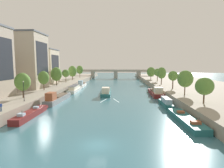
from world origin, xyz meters
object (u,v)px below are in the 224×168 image
moored_boat_left_upstream (75,89)px  tree_left_past_mid (72,71)px  tree_right_past_mid (162,73)px  barge_midriver (106,91)px  tree_left_nearest (80,70)px  tree_right_far (151,72)px  moored_boat_right_end (166,102)px  tree_right_third (204,86)px  tree_left_distant (56,74)px  moored_boat_left_near (31,114)px  person_on_quay (1,106)px  tree_right_distant (157,72)px  bridge_far (116,73)px  moored_boat_left_downstream (82,85)px  tree_left_second (66,73)px  tree_left_by_lamp (44,78)px  lamppost_left_bank (24,90)px  tree_right_second (173,76)px  tree_left_third (23,82)px  tree_right_midway (185,79)px  moored_boat_left_gap_after (57,98)px  moored_boat_right_upstream (156,92)px  moored_boat_right_lone (186,119)px

moored_boat_left_upstream → tree_left_past_mid: bearing=106.3°
tree_right_past_mid → barge_midriver: bearing=-153.3°
tree_left_nearest → tree_right_far: tree_left_nearest is taller
tree_left_past_mid → tree_right_past_mid: tree_left_past_mid is taller
moored_boat_right_end → tree_right_third: (6.44, -6.70, 5.03)m
tree_left_distant → moored_boat_left_near: bearing=-78.6°
person_on_quay → tree_right_third: bearing=12.1°
tree_left_nearest → person_on_quay: (3.35, -80.22, -4.04)m
tree_right_distant → tree_right_far: tree_right_far is taller
tree_right_third → tree_right_far: size_ratio=0.83×
tree_right_far → bridge_far: bearing=121.8°
moored_boat_left_downstream → tree_right_distant: (36.43, 4.65, 5.68)m
tree_left_second → tree_right_far: 46.88m
barge_midriver → tree_right_distant: bearing=46.3°
tree_left_by_lamp → bridge_far: (21.92, 77.55, -2.10)m
moored_boat_left_near → moored_boat_left_downstream: 49.45m
lamppost_left_bank → tree_right_third: bearing=-0.9°
tree_right_far → lamppost_left_bank: 73.65m
tree_right_second → moored_boat_left_upstream: bearing=170.9°
tree_left_third → tree_right_past_mid: size_ratio=0.88×
moored_boat_left_upstream → tree_left_second: bearing=119.1°
tree_left_past_mid → tree_right_distant: bearing=-9.2°
tree_right_second → tree_right_distant: tree_right_distant is taller
tree_left_third → tree_right_third: size_ratio=1.11×
tree_right_third → tree_right_midway: (-0.22, 10.99, 0.71)m
moored_boat_left_downstream → tree_right_second: (36.53, -20.98, 5.61)m
moored_boat_left_near → tree_left_by_lamp: 24.30m
barge_midriver → moored_boat_left_gap_after: moored_boat_left_gap_after is taller
tree_left_nearest → tree_right_distant: bearing=-26.9°
tree_right_midway → tree_right_distant: tree_right_midway is taller
moored_boat_right_upstream → tree_right_second: 8.45m
tree_right_second → moored_boat_right_lone: bearing=-101.8°
moored_boat_left_gap_after → tree_right_past_mid: 44.14m
barge_midriver → bridge_far: size_ratio=0.33×
tree_right_second → tree_left_nearest: bearing=132.4°
tree_left_by_lamp → tree_right_third: tree_left_by_lamp is taller
tree_left_past_mid → tree_right_midway: 63.26m
moored_boat_left_near → tree_right_midway: bearing=23.0°
moored_boat_left_upstream → tree_left_distant: tree_left_distant is taller
tree_left_by_lamp → moored_boat_right_upstream: bearing=6.5°
tree_left_distant → tree_right_second: bearing=-9.7°
barge_midriver → person_on_quay: size_ratio=11.87×
tree_left_second → tree_right_third: 61.28m
moored_boat_left_gap_after → moored_boat_right_lone: bearing=-30.1°
moored_boat_right_end → tree_left_nearest: 74.89m
moored_boat_right_end → tree_right_far: bearing=84.2°
moored_boat_left_near → bridge_far: (15.14, 100.19, 3.52)m
tree_right_midway → tree_right_distant: (0.39, 38.74, 0.02)m
moored_boat_left_gap_after → moored_boat_left_downstream: 34.51m
moored_boat_left_near → tree_left_past_mid: 61.94m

